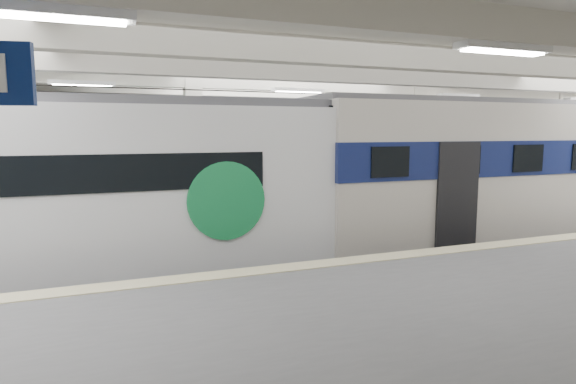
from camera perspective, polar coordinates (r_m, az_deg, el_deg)
name	(u,v)px	position (r m, az deg, el deg)	size (l,w,h in m)	color
station_hall	(359,152)	(11.42, 8.38, 4.74)	(36.00, 24.00, 5.75)	black
modern_emu	(114,198)	(11.77, -19.90, -0.63)	(13.90, 2.87, 4.48)	white
older_rer	(512,172)	(16.92, 25.03, 2.20)	(14.20, 3.13, 4.65)	beige
far_train	(159,168)	(17.32, -14.99, 2.77)	(15.00, 3.12, 4.74)	white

